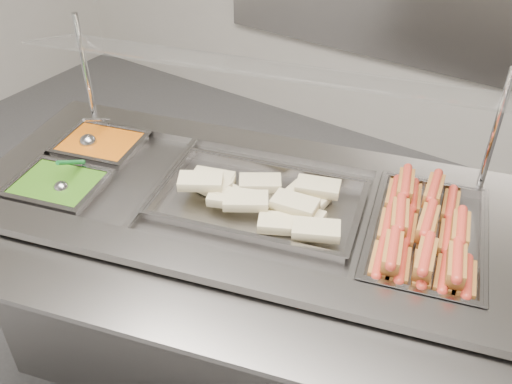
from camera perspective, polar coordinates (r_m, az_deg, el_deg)
The scene contains 11 objects.
steam_counter at distance 2.24m, azimuth -1.22°, elevation -9.38°, with size 2.01×1.28×0.89m.
tray_rail at distance 1.64m, azimuth -7.37°, elevation -11.75°, with size 1.78×0.81×0.05m.
sneeze_guard at distance 1.94m, azimuth 0.63°, elevation 12.00°, with size 1.65×0.71×0.44m.
pan_hotdogs at distance 1.90m, azimuth 16.56°, elevation -4.75°, with size 0.47×0.61×0.10m.
pan_wraps at distance 1.95m, azimuth 0.28°, elevation -1.20°, with size 0.75×0.56×0.07m.
pan_beans at distance 2.33m, azimuth -15.17°, elevation 3.97°, with size 0.35×0.31×0.10m.
pan_peas at distance 2.14m, azimuth -19.04°, elevation -0.05°, with size 0.35×0.31×0.10m.
hotdogs_in_buns at distance 1.86m, azimuth 16.27°, elevation -3.84°, with size 0.42×0.55×0.12m.
tortilla_wraps at distance 1.92m, azimuth 0.27°, elevation -0.50°, with size 0.63×0.36×0.10m.
ladle at distance 2.31m, azimuth -16.37°, elevation 4.91°, with size 0.08×0.19×0.14m.
serving_spoon at distance 2.09m, azimuth -18.71°, elevation 0.80°, with size 0.08×0.18×0.13m.
Camera 1 is at (0.83, -0.78, 2.06)m, focal length 40.00 mm.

